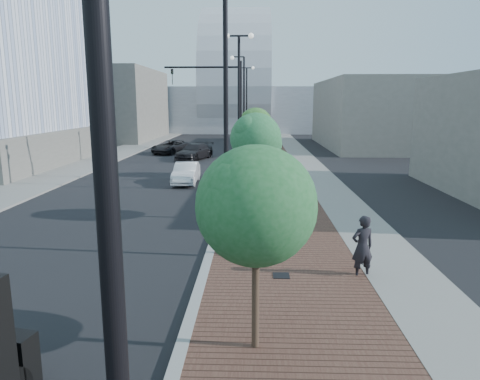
{
  "coord_description": "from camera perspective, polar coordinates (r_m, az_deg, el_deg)",
  "views": [
    {
      "loc": [
        1.57,
        -4.8,
        5.33
      ],
      "look_at": [
        1.0,
        12.0,
        2.0
      ],
      "focal_mm": 33.12,
      "sensor_mm": 36.0,
      "label": 1
    }
  ],
  "objects": [
    {
      "name": "tree_3",
      "position": [
        43.88,
        2.05,
        8.46
      ],
      "size": [
        2.83,
        2.83,
        4.67
      ],
      "color": "#382619",
      "rests_on": "ground"
    },
    {
      "name": "streetlight_0",
      "position": [
        3.01,
        -16.84,
        0.98
      ],
      "size": [
        1.72,
        0.56,
        9.28
      ],
      "color": "black",
      "rests_on": "ground"
    },
    {
      "name": "streetlight_3",
      "position": [
        38.83,
        0.34,
        9.74
      ],
      "size": [
        1.44,
        0.56,
        9.21
      ],
      "color": "black",
      "rests_on": "ground"
    },
    {
      "name": "streetlight_4",
      "position": [
        50.81,
        0.85,
        10.62
      ],
      "size": [
        1.72,
        0.56,
        9.28
      ],
      "color": "black",
      "rests_on": "ground"
    },
    {
      "name": "sidewalk",
      "position": [
        45.15,
        4.38,
        4.46
      ],
      "size": [
        7.0,
        140.0,
        0.12
      ],
      "primitive_type": "cube",
      "color": "#4C2D23",
      "rests_on": "ground"
    },
    {
      "name": "streetlight_1",
      "position": [
        14.87,
        -2.25,
        7.39
      ],
      "size": [
        1.44,
        0.56,
        9.21
      ],
      "color": "black",
      "rests_on": "ground"
    },
    {
      "name": "convention_center",
      "position": [
        89.88,
        -0.35,
        11.63
      ],
      "size": [
        50.0,
        30.0,
        50.0
      ],
      "color": "#9FA1A9",
      "rests_on": "ground"
    },
    {
      "name": "west_sidewalk",
      "position": [
        47.4,
        -16.03,
        4.38
      ],
      "size": [
        4.0,
        140.0,
        0.12
      ],
      "primitive_type": "cube",
      "color": "slate",
      "rests_on": "ground"
    },
    {
      "name": "tree_1",
      "position": [
        19.89,
        2.17,
        6.61
      ],
      "size": [
        2.35,
        2.29,
        4.9
      ],
      "color": "#382619",
      "rests_on": "ground"
    },
    {
      "name": "concrete_strip",
      "position": [
        45.35,
        7.81,
        4.43
      ],
      "size": [
        2.4,
        140.0,
        0.13
      ],
      "primitive_type": "cube",
      "color": "slate",
      "rests_on": "ground"
    },
    {
      "name": "dark_car_mid",
      "position": [
        47.77,
        -8.9,
        5.51
      ],
      "size": [
        4.11,
        5.6,
        1.41
      ],
      "primitive_type": "imported",
      "rotation": [
        0.0,
        0.0,
        -0.39
      ],
      "color": "black",
      "rests_on": "ground"
    },
    {
      "name": "dark_car_far",
      "position": [
        42.51,
        -5.9,
        4.95
      ],
      "size": [
        3.68,
        5.54,
        1.49
      ],
      "primitive_type": "imported",
      "rotation": [
        0.0,
        0.0,
        -0.34
      ],
      "color": "black",
      "rests_on": "ground"
    },
    {
      "name": "streetlight_2",
      "position": [
        26.82,
        -0.14,
        10.11
      ],
      "size": [
        1.72,
        0.56,
        9.28
      ],
      "color": "black",
      "rests_on": "ground"
    },
    {
      "name": "tree_0",
      "position": [
        9.07,
        2.39,
        -2.07
      ],
      "size": [
        2.53,
        2.51,
        4.51
      ],
      "color": "#382619",
      "rests_on": "ground"
    },
    {
      "name": "utility_cover_2",
      "position": [
        24.38,
        3.85,
        -1.14
      ],
      "size": [
        0.5,
        0.5,
        0.02
      ],
      "primitive_type": "cube",
      "color": "black",
      "rests_on": "sidewalk"
    },
    {
      "name": "commercial_block_nw",
      "position": [
        68.3,
        -16.76,
        10.46
      ],
      "size": [
        14.0,
        20.0,
        10.0
      ],
      "primitive_type": "cube",
      "color": "#5F5C55",
      "rests_on": "ground"
    },
    {
      "name": "traffic_mast",
      "position": [
        29.86,
        -1.68,
        10.53
      ],
      "size": [
        5.09,
        0.2,
        8.0
      ],
      "color": "black",
      "rests_on": "ground"
    },
    {
      "name": "white_sedan",
      "position": [
        29.83,
        -6.95,
        2.18
      ],
      "size": [
        1.55,
        4.24,
        1.39
      ],
      "primitive_type": "imported",
      "rotation": [
        0.0,
        0.0,
        0.02
      ],
      "color": "silver",
      "rests_on": "ground"
    },
    {
      "name": "commercial_block_ne",
      "position": [
        56.69,
        16.91,
        9.38
      ],
      "size": [
        12.0,
        22.0,
        8.0
      ],
      "primitive_type": "cube",
      "color": "#68655D",
      "rests_on": "ground"
    },
    {
      "name": "utility_cover_1",
      "position": [
        13.84,
        5.34,
        -10.91
      ],
      "size": [
        0.5,
        0.5,
        0.02
      ],
      "primitive_type": "cube",
      "color": "black",
      "rests_on": "sidewalk"
    },
    {
      "name": "pedestrian",
      "position": [
        14.11,
        15.49,
        -7.11
      ],
      "size": [
        0.84,
        0.67,
        1.99
      ],
      "primitive_type": "imported",
      "rotation": [
        0.0,
        0.0,
        3.45
      ],
      "color": "black",
      "rests_on": "ground"
    },
    {
      "name": "tree_2",
      "position": [
        31.87,
        2.09,
        8.36
      ],
      "size": [
        2.47,
        2.44,
        4.99
      ],
      "color": "#382619",
      "rests_on": "ground"
    },
    {
      "name": "curb",
      "position": [
        45.14,
        -0.07,
        4.51
      ],
      "size": [
        0.3,
        140.0,
        0.14
      ],
      "primitive_type": "cube",
      "color": "gray",
      "rests_on": "ground"
    }
  ]
}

